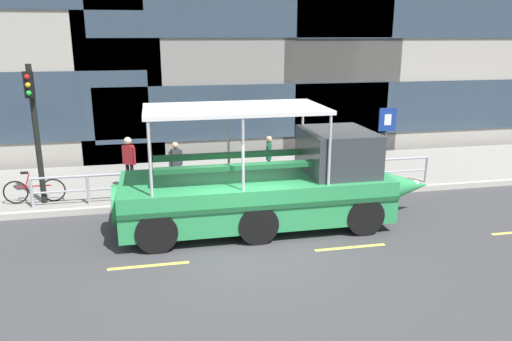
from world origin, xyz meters
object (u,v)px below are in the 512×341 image
Objects in this scene: traffic_light_pole at (34,121)px; duck_tour_boat at (274,186)px; pedestrian_near_stern at (129,158)px; pedestrian_near_bow at (327,155)px; pedestrian_mid_right at (176,161)px; parking_sign at (386,132)px; pedestrian_mid_left at (269,154)px; leaned_bicycle at (34,190)px.

traffic_light_pole reaches higher than duck_tour_boat.
traffic_light_pole is at bearing -161.72° from pedestrian_near_stern.
traffic_light_pole is 9.09m from pedestrian_near_bow.
traffic_light_pole is at bearing -171.20° from pedestrian_mid_right.
parking_sign is at bearing -4.82° from pedestrian_mid_right.
traffic_light_pole is 7.22m from pedestrian_mid_left.
leaned_bicycle is (-0.26, 0.11, -2.07)m from traffic_light_pole.
parking_sign is 8.40m from pedestrian_near_stern.
pedestrian_mid_right is at bearing 178.69° from pedestrian_near_bow.
duck_tour_boat is 3.98m from pedestrian_near_bow.
leaned_bicycle is 1.12× the size of pedestrian_mid_left.
pedestrian_mid_left is at bearing 4.36° from pedestrian_mid_right.
pedestrian_mid_right is at bearing 8.80° from traffic_light_pole.
parking_sign is 0.29× the size of duck_tour_boat.
parking_sign is 3.95m from pedestrian_mid_left.
leaned_bicycle is 7.13m from duck_tour_boat.
pedestrian_near_stern is at bearing 14.53° from leaned_bicycle.
traffic_light_pole is 10.83m from parking_sign.
pedestrian_near_bow is at bearing -2.86° from pedestrian_near_stern.
pedestrian_near_stern is at bearing 171.78° from pedestrian_mid_right.
parking_sign reaches higher than pedestrian_mid_right.
duck_tour_boat reaches higher than parking_sign.
traffic_light_pole is 2.34× the size of pedestrian_near_stern.
pedestrian_mid_left is at bearing 5.76° from leaned_bicycle.
pedestrian_mid_left is at bearing 78.90° from duck_tour_boat.
duck_tour_boat reaches higher than pedestrian_mid_left.
pedestrian_near_bow is at bearing 3.14° from traffic_light_pole.
pedestrian_mid_right reaches higher than pedestrian_near_bow.
traffic_light_pole is 1.62× the size of parking_sign.
pedestrian_mid_right is (3.92, 0.61, -1.51)m from traffic_light_pole.
pedestrian_near_bow is 6.49m from pedestrian_near_stern.
duck_tour_boat is 3.97m from pedestrian_mid_right.
pedestrian_near_stern is (2.72, 0.71, 0.66)m from leaned_bicycle.
traffic_light_pole is 0.46× the size of duck_tour_boat.
duck_tour_boat is 3.44m from pedestrian_mid_left.
pedestrian_near_bow is at bearing 49.31° from duck_tour_boat.
duck_tour_boat is 5.59× the size of pedestrian_mid_left.
leaned_bicycle is at bearing 156.81° from traffic_light_pole.
parking_sign reaches higher than pedestrian_near_stern.
traffic_light_pole is 2.96m from pedestrian_near_stern.
pedestrian_near_bow is 0.88× the size of pedestrian_near_stern.
pedestrian_near_bow is (9.21, 0.38, 0.54)m from leaned_bicycle.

